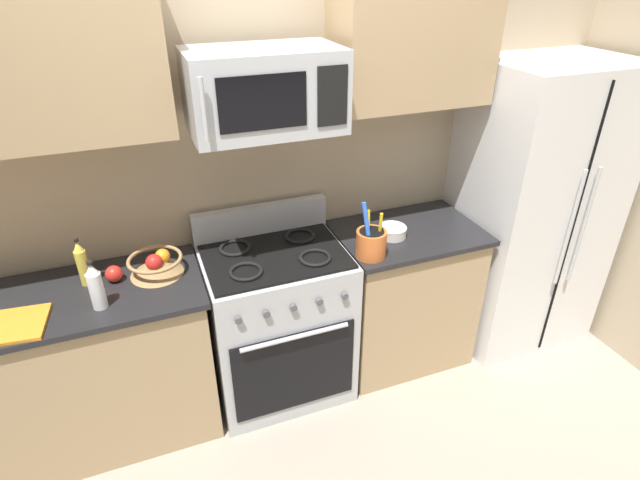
{
  "coord_description": "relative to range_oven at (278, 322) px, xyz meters",
  "views": [
    {
      "loc": [
        -0.59,
        -1.56,
        2.31
      ],
      "look_at": [
        0.21,
        0.53,
        1.03
      ],
      "focal_mm": 28.47,
      "sensor_mm": 36.0,
      "label": 1
    }
  ],
  "objects": [
    {
      "name": "fruit_basket",
      "position": [
        -0.59,
        0.05,
        0.49
      ],
      "size": [
        0.27,
        0.27,
        0.12
      ],
      "color": "#9E7A4C",
      "rests_on": "counter_left"
    },
    {
      "name": "wall_back",
      "position": [
        0.0,
        0.36,
        0.83
      ],
      "size": [
        8.0,
        0.1,
        2.6
      ],
      "primitive_type": "cube",
      "color": "tan",
      "rests_on": "ground"
    },
    {
      "name": "utensil_crock",
      "position": [
        0.47,
        -0.17,
        0.52
      ],
      "size": [
        0.16,
        0.16,
        0.32
      ],
      "color": "#D1662D",
      "rests_on": "counter_right"
    },
    {
      "name": "ground_plane",
      "position": [
        0.0,
        -0.65,
        -0.47
      ],
      "size": [
        16.0,
        16.0,
        0.0
      ],
      "primitive_type": "plane",
      "color": "gray"
    },
    {
      "name": "range_oven",
      "position": [
        0.0,
        0.0,
        0.0
      ],
      "size": [
        0.76,
        0.63,
        1.09
      ],
      "color": "#B2B5BA",
      "rests_on": "ground"
    },
    {
      "name": "prep_bowl",
      "position": [
        0.68,
        -0.03,
        0.47
      ],
      "size": [
        0.16,
        0.16,
        0.06
      ],
      "color": "white",
      "rests_on": "counter_right"
    },
    {
      "name": "apple_loose",
      "position": [
        -0.79,
        0.06,
        0.48
      ],
      "size": [
        0.08,
        0.08,
        0.08
      ],
      "primitive_type": "sphere",
      "color": "red",
      "rests_on": "counter_left"
    },
    {
      "name": "microwave",
      "position": [
        -0.0,
        0.03,
        1.29
      ],
      "size": [
        0.69,
        0.44,
        0.37
      ],
      "color": "#B2B5BA"
    },
    {
      "name": "refrigerator",
      "position": [
        1.67,
        -0.02,
        0.43
      ],
      "size": [
        0.86,
        0.7,
        1.8
      ],
      "color": "silver",
      "rests_on": "ground"
    },
    {
      "name": "counter_left",
      "position": [
        -0.98,
        -0.0,
        -0.02
      ],
      "size": [
        1.19,
        0.58,
        0.91
      ],
      "color": "tan",
      "rests_on": "ground"
    },
    {
      "name": "counter_right",
      "position": [
        0.8,
        -0.0,
        -0.02
      ],
      "size": [
        0.83,
        0.58,
        0.91
      ],
      "color": "tan",
      "rests_on": "ground"
    },
    {
      "name": "upper_cabinets_left",
      "position": [
        -0.99,
        0.14,
        1.49
      ],
      "size": [
        1.18,
        0.34,
        0.72
      ],
      "color": "tan"
    },
    {
      "name": "bottle_oil",
      "position": [
        -0.91,
        0.08,
        0.55
      ],
      "size": [
        0.05,
        0.05,
        0.25
      ],
      "color": "gold",
      "rests_on": "counter_left"
    },
    {
      "name": "bottle_vinegar",
      "position": [
        -0.86,
        -0.14,
        0.55
      ],
      "size": [
        0.06,
        0.06,
        0.24
      ],
      "color": "silver",
      "rests_on": "counter_left"
    },
    {
      "name": "upper_cabinets_right",
      "position": [
        0.81,
        0.14,
        1.49
      ],
      "size": [
        0.82,
        0.34,
        0.72
      ],
      "color": "tan"
    }
  ]
}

